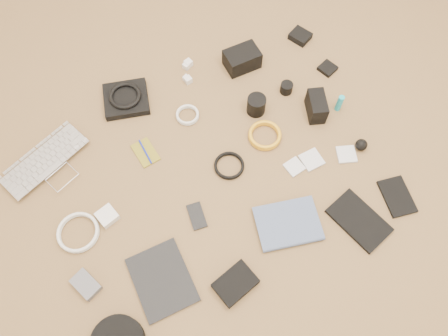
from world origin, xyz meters
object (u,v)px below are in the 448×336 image
dslr_camera (242,59)px  paperback (294,246)px  laptop (53,168)px  tablet (162,280)px  phone (197,216)px

dslr_camera → paperback: (-0.25, -0.82, -0.03)m
laptop → tablet: size_ratio=1.43×
laptop → tablet: laptop is taller
tablet → paperback: 0.49m
dslr_camera → tablet: 1.00m
phone → paperback: paperback is taller
dslr_camera → paperback: dslr_camera is taller
phone → paperback: 0.38m
laptop → paperback: size_ratio=1.51×
laptop → paperback: laptop is taller
laptop → tablet: 0.63m
phone → paperback: (0.26, -0.28, 0.01)m
dslr_camera → phone: bearing=-130.3°
paperback → laptop: bearing=59.3°
laptop → paperback: 0.98m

